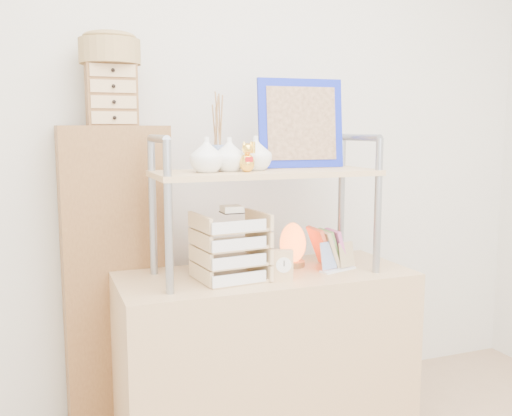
{
  "coord_description": "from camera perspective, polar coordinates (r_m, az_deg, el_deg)",
  "views": [
    {
      "loc": [
        -0.85,
        -0.91,
        1.34
      ],
      "look_at": [
        -0.04,
        1.2,
        1.02
      ],
      "focal_mm": 40.0,
      "sensor_mm": 36.0,
      "label": 1
    }
  ],
  "objects": [
    {
      "name": "desk",
      "position": [
        2.47,
        0.95,
        -14.97
      ],
      "size": [
        1.2,
        0.5,
        0.75
      ],
      "primitive_type": "cube",
      "color": "tan",
      "rests_on": "ground"
    },
    {
      "name": "hutch",
      "position": [
        2.29,
        0.73,
        4.14
      ],
      "size": [
        0.9,
        0.34,
        0.8
      ],
      "color": "gray",
      "rests_on": "desk"
    },
    {
      "name": "letter_tray",
      "position": [
        2.22,
        -2.47,
        -4.28
      ],
      "size": [
        0.26,
        0.25,
        0.29
      ],
      "color": "tan",
      "rests_on": "desk"
    },
    {
      "name": "drawer_chest",
      "position": [
        2.48,
        -14.27,
        10.88
      ],
      "size": [
        0.2,
        0.16,
        0.25
      ],
      "color": "brown",
      "rests_on": "cabinet"
    },
    {
      "name": "salt_lamp",
      "position": [
        2.45,
        3.67,
        -3.63
      ],
      "size": [
        0.12,
        0.12,
        0.19
      ],
      "color": "brown",
      "rests_on": "desk"
    },
    {
      "name": "woven_basket",
      "position": [
        2.5,
        -14.41,
        14.89
      ],
      "size": [
        0.25,
        0.25,
        0.1
      ],
      "primitive_type": "cylinder",
      "color": "olive",
      "rests_on": "drawer_chest"
    },
    {
      "name": "desk_clock",
      "position": [
        2.23,
        2.6,
        -5.74
      ],
      "size": [
        0.09,
        0.06,
        0.12
      ],
      "color": "tan",
      "rests_on": "desk"
    },
    {
      "name": "postcard_stand",
      "position": [
        2.41,
        8.15,
        -5.37
      ],
      "size": [
        0.18,
        0.1,
        0.12
      ],
      "color": "white",
      "rests_on": "desk"
    },
    {
      "name": "cabinet",
      "position": [
        2.59,
        -13.72,
        -7.12
      ],
      "size": [
        0.46,
        0.25,
        1.35
      ],
      "primitive_type": "cube",
      "rotation": [
        0.0,
        0.0,
        0.02
      ],
      "color": "brown",
      "rests_on": "ground"
    }
  ]
}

